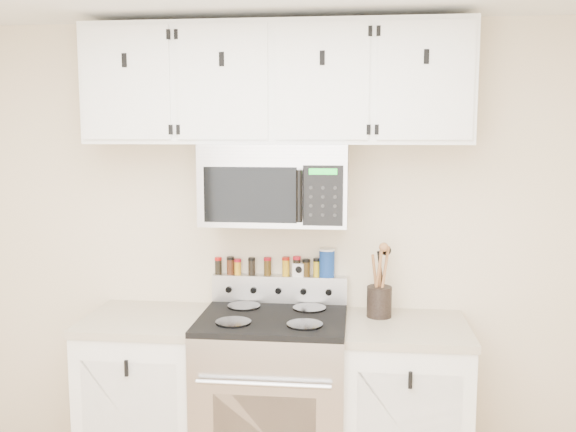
% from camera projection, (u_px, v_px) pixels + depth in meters
% --- Properties ---
extents(back_wall, '(3.50, 0.01, 2.50)m').
position_uv_depth(back_wall, '(280.00, 248.00, 3.62)').
color(back_wall, beige).
rests_on(back_wall, floor).
extents(range, '(0.76, 0.65, 1.10)m').
position_uv_depth(range, '(273.00, 400.00, 3.41)').
color(range, '#B7B7BA').
rests_on(range, floor).
extents(base_cabinet_left, '(0.64, 0.62, 0.92)m').
position_uv_depth(base_cabinet_left, '(149.00, 397.00, 3.51)').
color(base_cabinet_left, white).
rests_on(base_cabinet_left, floor).
extents(base_cabinet_right, '(0.64, 0.62, 0.92)m').
position_uv_depth(base_cabinet_right, '(404.00, 409.00, 3.36)').
color(base_cabinet_right, white).
rests_on(base_cabinet_right, floor).
extents(microwave, '(0.76, 0.44, 0.42)m').
position_uv_depth(microwave, '(276.00, 184.00, 3.38)').
color(microwave, '#9E9EA3').
rests_on(microwave, back_wall).
extents(upper_cabinets, '(2.00, 0.35, 0.62)m').
position_uv_depth(upper_cabinets, '(276.00, 84.00, 3.34)').
color(upper_cabinets, white).
rests_on(upper_cabinets, back_wall).
extents(utensil_crock, '(0.13, 0.13, 0.39)m').
position_uv_depth(utensil_crock, '(379.00, 299.00, 3.42)').
color(utensil_crock, black).
rests_on(utensil_crock, base_cabinet_right).
extents(kitchen_timer, '(0.07, 0.07, 0.07)m').
position_uv_depth(kitchen_timer, '(299.00, 270.00, 3.59)').
color(kitchen_timer, white).
rests_on(kitchen_timer, range).
extents(salt_canister, '(0.09, 0.09, 0.16)m').
position_uv_depth(salt_canister, '(327.00, 263.00, 3.57)').
color(salt_canister, navy).
rests_on(salt_canister, range).
extents(spice_jar_0, '(0.04, 0.04, 0.10)m').
position_uv_depth(spice_jar_0, '(218.00, 266.00, 3.64)').
color(spice_jar_0, black).
rests_on(spice_jar_0, range).
extents(spice_jar_1, '(0.04, 0.04, 0.10)m').
position_uv_depth(spice_jar_1, '(230.00, 265.00, 3.63)').
color(spice_jar_1, '#432010').
rests_on(spice_jar_1, range).
extents(spice_jar_2, '(0.04, 0.04, 0.09)m').
position_uv_depth(spice_jar_2, '(238.00, 267.00, 3.62)').
color(spice_jar_2, orange).
rests_on(spice_jar_2, range).
extents(spice_jar_3, '(0.04, 0.04, 0.10)m').
position_uv_depth(spice_jar_3, '(252.00, 266.00, 3.62)').
color(spice_jar_3, black).
rests_on(spice_jar_3, range).
extents(spice_jar_4, '(0.04, 0.04, 0.10)m').
position_uv_depth(spice_jar_4, '(267.00, 266.00, 3.61)').
color(spice_jar_4, '#3F2D0F').
rests_on(spice_jar_4, range).
extents(spice_jar_5, '(0.04, 0.04, 0.11)m').
position_uv_depth(spice_jar_5, '(286.00, 266.00, 3.59)').
color(spice_jar_5, '#C39216').
rests_on(spice_jar_5, range).
extents(spice_jar_6, '(0.04, 0.04, 0.11)m').
position_uv_depth(spice_jar_6, '(297.00, 266.00, 3.59)').
color(spice_jar_6, black).
rests_on(spice_jar_6, range).
extents(spice_jar_7, '(0.04, 0.04, 0.10)m').
position_uv_depth(spice_jar_7, '(306.00, 268.00, 3.58)').
color(spice_jar_7, '#3D2A0E').
rests_on(spice_jar_7, range).
extents(spice_jar_8, '(0.04, 0.04, 0.10)m').
position_uv_depth(spice_jar_8, '(317.00, 267.00, 3.58)').
color(spice_jar_8, gold).
rests_on(spice_jar_8, range).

